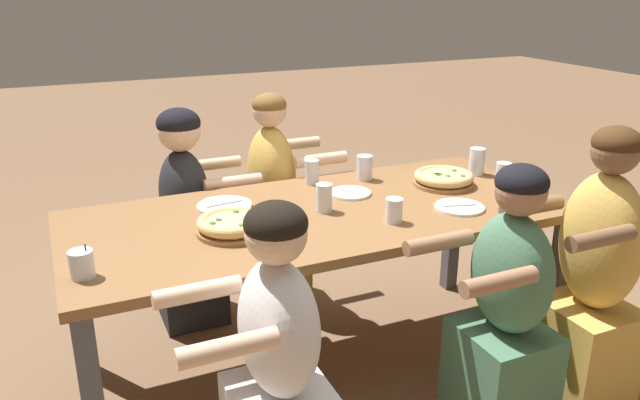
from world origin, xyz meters
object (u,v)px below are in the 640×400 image
Objects in this scene: drinking_glass_a at (394,211)px; drinking_glass_f at (312,174)px; diner_far_midleft at (187,225)px; drinking_glass_b at (503,173)px; empty_plate_a at (460,207)px; cocktail_glass_blue at (82,265)px; drinking_glass_e at (477,163)px; drinking_glass_c at (365,168)px; diner_near_midleft at (279,379)px; empty_plate_c at (225,205)px; drinking_glass_d at (324,198)px; pizza_board_main at (443,178)px; empty_plate_b at (350,193)px; diner_far_center at (273,212)px; diner_near_midright at (505,319)px; diner_near_right at (593,287)px; pizza_board_second at (232,224)px.

drinking_glass_f is at bearing 100.18° from drinking_glass_a.
drinking_glass_b is at bearing 63.20° from diner_far_midleft.
drinking_glass_a is (-0.34, -0.02, 0.04)m from empty_plate_a.
diner_far_midleft is (-0.99, 0.90, -0.25)m from empty_plate_a.
drinking_glass_e is at bearing 11.81° from cocktail_glass_blue.
diner_near_midleft is (-0.83, -0.99, -0.33)m from drinking_glass_c.
drinking_glass_d is (0.37, -0.22, 0.05)m from empty_plate_c.
pizza_board_main is 0.63m from drinking_glass_f.
drinking_glass_b is (0.74, -0.16, 0.05)m from empty_plate_b.
drinking_glass_d is at bearing -1.14° from diner_far_center.
diner_near_midright is 1.00× the size of diner_near_midleft.
drinking_glass_b is 0.09× the size of diner_near_midleft.
empty_plate_a is 0.18× the size of diner_near_right.
diner_far_midleft is 1.37m from diner_near_midleft.
diner_far_midleft is (-0.08, 0.47, -0.25)m from empty_plate_c.
drinking_glass_a reaches higher than empty_plate_a.
drinking_glass_d reaches higher than pizza_board_second.
pizza_board_main is 0.26× the size of diner_near_midleft.
pizza_board_second is at bearing 64.93° from diner_near_right.
drinking_glass_a is at bearing 56.00° from diner_near_right.
diner_near_right is at bearing 43.94° from diner_far_midleft.
pizza_board_second is 0.25× the size of diner_far_midleft.
pizza_board_second is 0.59m from cocktail_glass_blue.
diner_near_midright is at bearing -71.95° from drinking_glass_f.
cocktail_glass_blue is at bearing 49.63° from diner_near_midleft.
cocktail_glass_blue is (-0.56, -0.16, 0.01)m from pizza_board_second.
drinking_glass_f reaches higher than pizza_board_second.
pizza_board_second is at bearing 16.08° from cocktail_glass_blue.
drinking_glass_b is at bearing -19.57° from pizza_board_main.
drinking_glass_a is 0.84× the size of drinking_glass_d.
drinking_glass_b reaches higher than empty_plate_c.
drinking_glass_d reaches higher than drinking_glass_b.
drinking_glass_e is 0.12× the size of diner_near_midright.
drinking_glass_a is at bearing -105.88° from drinking_glass_c.
pizza_board_main reaches higher than empty_plate_c.
drinking_glass_e reaches higher than drinking_glass_d.
empty_plate_a is at bearing 47.85° from diner_far_midleft.
drinking_glass_e is 0.12× the size of diner_near_midleft.
drinking_glass_d reaches higher than drinking_glass_f.
diner_near_right is (0.67, -0.83, -0.23)m from empty_plate_b.
drinking_glass_e is 0.84m from drinking_glass_f.
pizza_board_main is at bearing 47.19° from diner_far_center.
drinking_glass_e reaches higher than pizza_board_main.
cocktail_glass_blue is 0.11× the size of diner_near_midright.
drinking_glass_a is at bearing -151.03° from drinking_glass_e.
cocktail_glass_blue is 1.01m from drinking_glass_d.
empty_plate_b is (0.62, 0.22, -0.03)m from pizza_board_second.
drinking_glass_d is 0.11× the size of diner_near_midright.
cocktail_glass_blue reaches higher than empty_plate_c.
empty_plate_b is at bearing -65.06° from drinking_glass_f.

